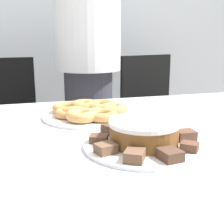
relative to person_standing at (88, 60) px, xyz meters
The scene contains 25 objects.
wall_back 0.81m from the person_standing, 97.53° to the left, with size 8.00×0.05×2.60m.
table 0.95m from the person_standing, 95.72° to the right, with size 1.71×1.04×0.75m.
person_standing is the anchor object (origin of this frame).
office_chair_left 0.69m from the person_standing, behind, with size 0.46×0.46×0.91m.
office_chair_right 0.67m from the person_standing, ahead, with size 0.52×0.52×0.91m.
plate_cake 1.08m from the person_standing, 92.89° to the right, with size 0.34×0.34×0.01m.
plate_donuts 0.74m from the person_standing, 101.02° to the right, with size 0.35×0.35×0.01m.
frosted_cake 1.08m from the person_standing, 92.89° to the right, with size 0.19×0.19×0.07m.
lamington_0 1.13m from the person_standing, 98.85° to the right, with size 0.06×0.06×0.03m.
lamington_1 1.19m from the person_standing, 95.76° to the right, with size 0.07×0.07×0.03m.
lamington_2 1.20m from the person_standing, 91.65° to the right, with size 0.06×0.06×0.03m.
lamington_3 1.16m from the person_standing, 87.97° to the right, with size 0.06×0.06×0.02m.
lamington_4 1.08m from the person_standing, 86.17° to the right, with size 0.05×0.05×0.03m.
lamington_5 1.00m from the person_standing, 87.48° to the right, with size 0.06×0.06×0.03m.
lamington_6 0.96m from the person_standing, 91.82° to the right, with size 0.05×0.06×0.03m.
lamington_7 0.97m from the person_standing, 96.83° to the right, with size 0.07×0.07×0.03m.
lamington_8 1.05m from the person_standing, 99.50° to the right, with size 0.06×0.06×0.02m.
donut_0 0.74m from the person_standing, 101.02° to the right, with size 0.10×0.10×0.03m.
donut_1 0.69m from the person_standing, 96.91° to the right, with size 0.13×0.13×0.04m.
donut_2 0.68m from the person_standing, 102.13° to the right, with size 0.12×0.12×0.04m.
donut_3 0.70m from the person_standing, 107.46° to the right, with size 0.13×0.13×0.03m.
donut_4 0.77m from the person_standing, 106.31° to the right, with size 0.11×0.11×0.03m.
donut_5 0.82m from the person_standing, 102.66° to the right, with size 0.11×0.11×0.04m.
donut_6 0.81m from the person_standing, 97.70° to the right, with size 0.11×0.11×0.03m.
donut_7 0.74m from the person_standing, 93.47° to the right, with size 0.11×0.11×0.04m.
Camera 1 is at (-0.26, -0.91, 1.06)m, focal length 50.00 mm.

